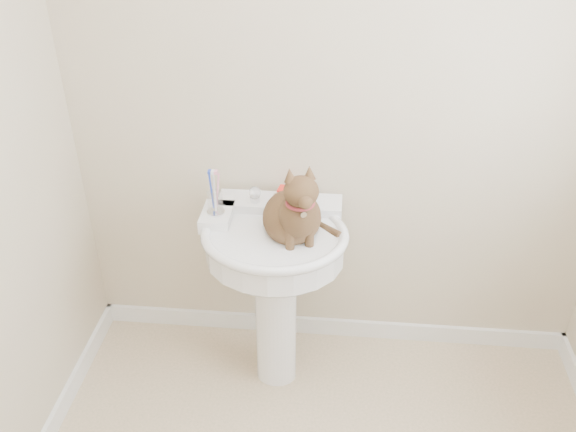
# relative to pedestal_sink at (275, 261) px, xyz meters

# --- Properties ---
(wall_back) EXTENTS (2.20, 0.00, 2.50)m
(wall_back) POSITION_rel_pedestal_sink_xyz_m (0.23, 0.29, 0.62)
(wall_back) COLOR beige
(wall_back) RESTS_ON ground
(baseboard_back) EXTENTS (2.20, 0.02, 0.09)m
(baseboard_back) POSITION_rel_pedestal_sink_xyz_m (0.23, 0.28, -0.59)
(baseboard_back) COLOR white
(baseboard_back) RESTS_ON floor
(pedestal_sink) EXTENTS (0.58, 0.57, 0.80)m
(pedestal_sink) POSITION_rel_pedestal_sink_xyz_m (0.00, 0.00, 0.00)
(pedestal_sink) COLOR white
(pedestal_sink) RESTS_ON floor
(faucet) EXTENTS (0.28, 0.12, 0.14)m
(faucet) POSITION_rel_pedestal_sink_xyz_m (0.00, 0.14, 0.21)
(faucet) COLOR silver
(faucet) RESTS_ON pedestal_sink
(soap_bar) EXTENTS (0.10, 0.07, 0.03)m
(soap_bar) POSITION_rel_pedestal_sink_xyz_m (0.04, 0.23, 0.19)
(soap_bar) COLOR red
(soap_bar) RESTS_ON pedestal_sink
(toothbrush_cup) EXTENTS (0.07, 0.07, 0.18)m
(toothbrush_cup) POSITION_rel_pedestal_sink_xyz_m (-0.24, 0.06, 0.22)
(toothbrush_cup) COLOR silver
(toothbrush_cup) RESTS_ON pedestal_sink
(cat) EXTENTS (0.25, 0.31, 0.45)m
(cat) POSITION_rel_pedestal_sink_xyz_m (0.08, -0.01, 0.23)
(cat) COLOR brown
(cat) RESTS_ON pedestal_sink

